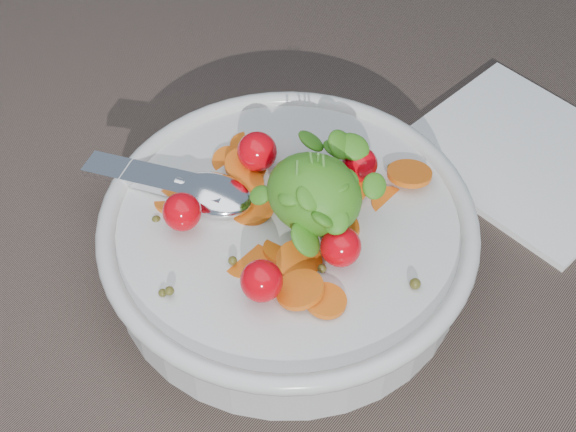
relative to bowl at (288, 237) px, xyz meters
The scene contains 3 objects.
ground 0.04m from the bowl, ahead, with size 6.00×6.00×0.00m, color brown.
bowl is the anchor object (origin of this frame).
napkin 0.21m from the bowl, 67.59° to the left, with size 0.16×0.14×0.01m, color white.
Camera 1 is at (0.18, -0.25, 0.44)m, focal length 50.00 mm.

